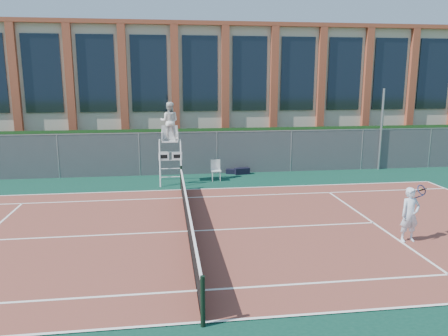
{
  "coord_description": "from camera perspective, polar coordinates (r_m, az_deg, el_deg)",
  "views": [
    {
      "loc": [
        -0.65,
        -13.58,
        4.92
      ],
      "look_at": [
        1.59,
        3.0,
        1.49
      ],
      "focal_mm": 35.0,
      "sensor_mm": 36.0,
      "label": 1
    }
  ],
  "objects": [
    {
      "name": "ground",
      "position": [
        14.46,
        -4.71,
        -8.34
      ],
      "size": [
        120.0,
        120.0,
        0.0
      ],
      "primitive_type": "plane",
      "color": "#233814"
    },
    {
      "name": "hedge",
      "position": [
        23.89,
        -6.04,
        2.33
      ],
      "size": [
        40.0,
        1.4,
        2.2
      ],
      "primitive_type": "cube",
      "color": "black",
      "rests_on": "ground"
    },
    {
      "name": "plastic_chair",
      "position": [
        21.41,
        -1.09,
        -0.03
      ],
      "size": [
        0.47,
        0.47,
        1.01
      ],
      "color": "silver",
      "rests_on": "apron"
    },
    {
      "name": "building",
      "position": [
        31.54,
        -6.61,
        10.11
      ],
      "size": [
        45.0,
        10.6,
        8.22
      ],
      "color": "beige",
      "rests_on": "ground"
    },
    {
      "name": "tennis_court",
      "position": [
        14.45,
        -4.71,
        -8.27
      ],
      "size": [
        23.77,
        10.97,
        0.02
      ],
      "primitive_type": "cube",
      "color": "brown",
      "rests_on": "apron"
    },
    {
      "name": "tennis_net",
      "position": [
        14.28,
        -4.74,
        -6.32
      ],
      "size": [
        0.1,
        11.3,
        1.1
      ],
      "color": "black",
      "rests_on": "ground"
    },
    {
      "name": "steel_pole",
      "position": [
        25.28,
        19.84,
        4.74
      ],
      "size": [
        0.12,
        0.12,
        4.41
      ],
      "primitive_type": "cylinder",
      "color": "#9EA0A5",
      "rests_on": "ground"
    },
    {
      "name": "tennis_player",
      "position": [
        14.44,
        23.13,
        -5.61
      ],
      "size": [
        0.96,
        0.67,
        1.7
      ],
      "color": "silver",
      "rests_on": "tennis_court"
    },
    {
      "name": "fence",
      "position": [
        22.71,
        -5.95,
        1.85
      ],
      "size": [
        40.0,
        0.06,
        2.2
      ],
      "primitive_type": null,
      "color": "#595E60",
      "rests_on": "ground"
    },
    {
      "name": "apron",
      "position": [
        15.4,
        -4.91,
        -7.06
      ],
      "size": [
        36.0,
        20.0,
        0.01
      ],
      "primitive_type": "cube",
      "color": "#0B3226",
      "rests_on": "ground"
    },
    {
      "name": "umpire_chair",
      "position": [
        20.73,
        -7.13,
        5.78
      ],
      "size": [
        1.09,
        1.68,
        3.9
      ],
      "color": "white",
      "rests_on": "ground"
    },
    {
      "name": "sports_bag_near",
      "position": [
        22.85,
        2.37,
        -0.4
      ],
      "size": [
        0.81,
        0.43,
        0.33
      ],
      "primitive_type": "cube",
      "rotation": [
        0.0,
        0.0,
        0.15
      ],
      "color": "black",
      "rests_on": "apron"
    },
    {
      "name": "sports_bag_far",
      "position": [
        22.94,
        1.04,
        -0.45
      ],
      "size": [
        0.66,
        0.42,
        0.24
      ],
      "primitive_type": "cube",
      "rotation": [
        0.0,
        0.0,
        -0.29
      ],
      "color": "black",
      "rests_on": "apron"
    }
  ]
}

